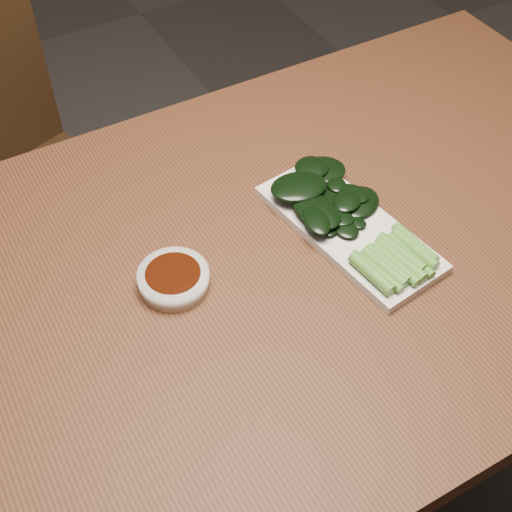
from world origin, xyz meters
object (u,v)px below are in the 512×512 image
(table, at_px, (271,288))
(chair_far, at_px, (13,180))
(gai_lan, at_px, (347,217))
(sauce_bowl, at_px, (174,279))
(serving_plate, at_px, (348,228))

(table, bearing_deg, chair_far, 110.63)
(table, height_order, gai_lan, gai_lan)
(sauce_bowl, distance_m, serving_plate, 0.27)
(table, relative_size, gai_lan, 4.61)
(serving_plate, height_order, gai_lan, gai_lan)
(chair_far, bearing_deg, serving_plate, -79.63)
(serving_plate, bearing_deg, table, 174.19)
(serving_plate, distance_m, gai_lan, 0.02)
(chair_far, distance_m, gai_lan, 0.82)
(table, bearing_deg, gai_lan, -2.71)
(chair_far, distance_m, serving_plate, 0.82)
(chair_far, height_order, serving_plate, chair_far)
(chair_far, bearing_deg, sauce_bowl, -99.32)
(sauce_bowl, bearing_deg, serving_plate, -6.93)
(table, relative_size, serving_plate, 4.50)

